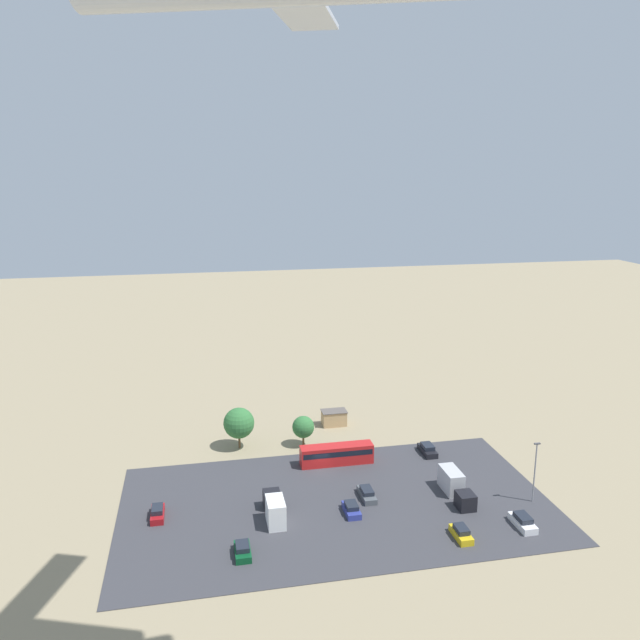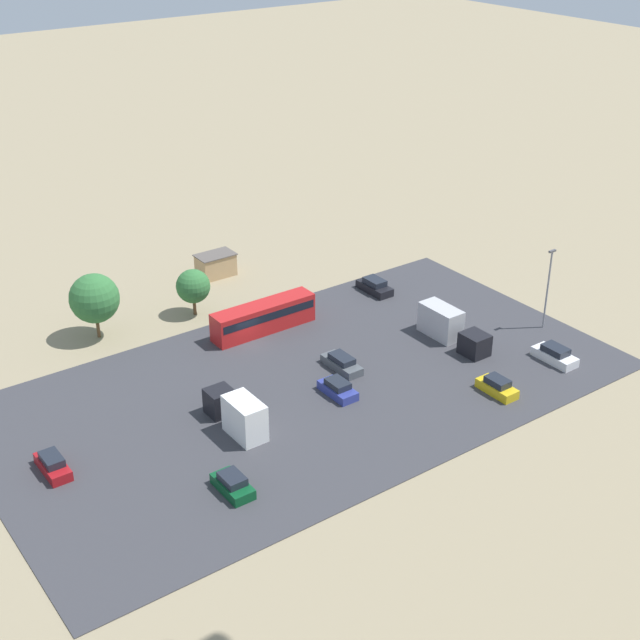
# 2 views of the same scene
# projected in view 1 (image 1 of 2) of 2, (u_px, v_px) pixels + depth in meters

# --- Properties ---
(ground_plane) EXTENTS (400.00, 400.00, 0.00)m
(ground_plane) POSITION_uv_depth(u_px,v_px,m) (321.00, 470.00, 97.79)
(ground_plane) COLOR gray
(parking_lot_surface) EXTENTS (59.90, 33.01, 0.08)m
(parking_lot_surface) POSITION_uv_depth(u_px,v_px,m) (336.00, 504.00, 87.69)
(parking_lot_surface) COLOR #38383D
(parking_lot_surface) RESTS_ON ground
(shed_building) EXTENTS (4.59, 2.94, 2.79)m
(shed_building) POSITION_uv_depth(u_px,v_px,m) (334.00, 418.00, 114.60)
(shed_building) COLOR tan
(shed_building) RESTS_ON ground
(bus) EXTENTS (11.66, 2.54, 3.12)m
(bus) POSITION_uv_depth(u_px,v_px,m) (337.00, 454.00, 99.26)
(bus) COLOR red
(bus) RESTS_ON ground
(parked_car_0) EXTENTS (1.95, 4.62, 1.61)m
(parked_car_0) POSITION_uv_depth(u_px,v_px,m) (523.00, 522.00, 81.93)
(parked_car_0) COLOR silver
(parked_car_0) RESTS_ON ground
(parked_car_1) EXTENTS (1.81, 4.75, 1.43)m
(parked_car_1) POSITION_uv_depth(u_px,v_px,m) (367.00, 494.00, 89.15)
(parked_car_1) COLOR #4C5156
(parked_car_1) RESTS_ON ground
(parked_car_2) EXTENTS (1.74, 4.06, 1.57)m
(parked_car_2) POSITION_uv_depth(u_px,v_px,m) (461.00, 533.00, 79.35)
(parked_car_2) COLOR gold
(parked_car_2) RESTS_ON ground
(parked_car_3) EXTENTS (1.74, 4.34, 1.57)m
(parked_car_3) POSITION_uv_depth(u_px,v_px,m) (158.00, 513.00, 84.02)
(parked_car_3) COLOR maroon
(parked_car_3) RESTS_ON ground
(parked_car_4) EXTENTS (1.99, 4.64, 1.61)m
(parked_car_4) POSITION_uv_depth(u_px,v_px,m) (427.00, 450.00, 103.04)
(parked_car_4) COLOR black
(parked_car_4) RESTS_ON ground
(parked_car_5) EXTENTS (1.89, 4.12, 1.47)m
(parked_car_5) POSITION_uv_depth(u_px,v_px,m) (351.00, 509.00, 85.11)
(parked_car_5) COLOR navy
(parked_car_5) RESTS_ON ground
(parked_car_6) EXTENTS (1.91, 4.02, 1.52)m
(parked_car_6) POSITION_uv_depth(u_px,v_px,m) (243.00, 550.00, 75.81)
(parked_car_6) COLOR #0C4723
(parked_car_6) RESTS_ON ground
(parked_truck_0) EXTENTS (2.33, 7.47, 3.48)m
(parked_truck_0) POSITION_uv_depth(u_px,v_px,m) (274.00, 508.00, 83.40)
(parked_truck_0) COLOR black
(parked_truck_0) RESTS_ON ground
(parked_truck_1) EXTENTS (2.33, 8.75, 3.27)m
(parked_truck_1) POSITION_uv_depth(u_px,v_px,m) (455.00, 486.00, 89.54)
(parked_truck_1) COLOR black
(parked_truck_1) RESTS_ON ground
(tree_near_shed) EXTENTS (3.75, 3.75, 5.28)m
(tree_near_shed) POSITION_uv_depth(u_px,v_px,m) (303.00, 427.00, 105.53)
(tree_near_shed) COLOR brown
(tree_near_shed) RESTS_ON ground
(tree_apron_mid) EXTENTS (5.19, 5.19, 7.09)m
(tree_apron_mid) POSITION_uv_depth(u_px,v_px,m) (239.00, 423.00, 104.38)
(tree_apron_mid) COLOR brown
(tree_apron_mid) RESTS_ON ground
(light_pole_lot_centre) EXTENTS (0.90, 0.28, 8.92)m
(light_pole_lot_centre) POSITION_uv_depth(u_px,v_px,m) (535.00, 470.00, 87.15)
(light_pole_lot_centre) COLOR gray
(light_pole_lot_centre) RESTS_ON ground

